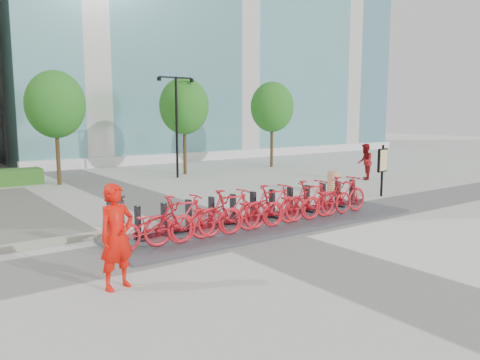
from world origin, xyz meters
TOP-DOWN VIEW (x-y plane):
  - ground at (0.00, 0.00)m, footprint 120.00×120.00m
  - glass_building at (14.00, 26.00)m, footprint 32.00×16.00m
  - tree_1 at (-1.50, 12.00)m, footprint 2.60×2.60m
  - tree_2 at (5.00, 12.00)m, footprint 2.60×2.60m
  - tree_3 at (11.00, 12.00)m, footprint 2.60×2.60m
  - streetlamp at (4.00, 11.00)m, footprint 2.00×0.20m
  - dock_pad at (1.30, 0.30)m, footprint 9.60×2.40m
  - dock_rail_posts at (1.36, 0.77)m, footprint 8.02×0.50m
  - bike_0 at (-2.60, -0.05)m, footprint 2.04×0.71m
  - bike_1 at (-1.88, -0.05)m, footprint 1.98×0.56m
  - bike_2 at (-1.16, -0.05)m, footprint 2.04×0.71m
  - bike_3 at (-0.44, -0.05)m, footprint 1.98×0.56m
  - bike_4 at (0.28, -0.05)m, footprint 2.04×0.71m
  - bike_5 at (1.00, -0.05)m, footprint 1.98×0.56m
  - bike_6 at (1.72, -0.05)m, footprint 2.04×0.71m
  - bike_7 at (2.44, -0.05)m, footprint 1.98×0.56m
  - bike_8 at (3.16, -0.05)m, footprint 2.04×0.71m
  - bike_9 at (3.88, -0.05)m, footprint 1.98×0.56m
  - kiosk at (-3.33, 0.39)m, footprint 0.39×0.33m
  - worker_red at (-4.17, -1.82)m, footprint 0.80×0.62m
  - pedestrian at (11.01, 4.94)m, footprint 1.09×1.05m
  - construction_barrel at (6.79, 3.09)m, footprint 0.56×0.56m
  - map_sign at (7.80, 1.50)m, footprint 0.66×0.22m

SIDE VIEW (x-z plane):
  - ground at x=0.00m, z-range 0.00..0.00m
  - dock_pad at x=1.30m, z-range 0.00..0.08m
  - construction_barrel at x=6.79m, z-range 0.00..0.91m
  - dock_rail_posts at x=1.36m, z-range 0.08..0.93m
  - bike_0 at x=-2.60m, z-range 0.08..1.15m
  - bike_2 at x=-1.16m, z-range 0.08..1.15m
  - bike_4 at x=0.28m, z-range 0.08..1.15m
  - bike_6 at x=1.72m, z-range 0.08..1.15m
  - bike_8 at x=3.16m, z-range 0.08..1.15m
  - bike_1 at x=-1.88m, z-range 0.08..1.27m
  - bike_3 at x=-0.44m, z-range 0.08..1.27m
  - bike_5 at x=1.00m, z-range 0.08..1.27m
  - bike_7 at x=2.44m, z-range 0.08..1.27m
  - bike_9 at x=3.88m, z-range 0.08..1.27m
  - kiosk at x=-3.33m, z-range 0.05..1.31m
  - pedestrian at x=11.01m, z-range 0.00..1.76m
  - worker_red at x=-4.17m, z-range 0.00..1.94m
  - map_sign at x=7.80m, z-range 0.32..2.32m
  - streetlamp at x=4.00m, z-range 0.63..5.63m
  - tree_1 at x=-1.50m, z-range 1.04..6.14m
  - tree_2 at x=5.00m, z-range 1.04..6.14m
  - tree_3 at x=11.00m, z-range 1.04..6.14m
  - glass_building at x=14.00m, z-range 0.00..24.00m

